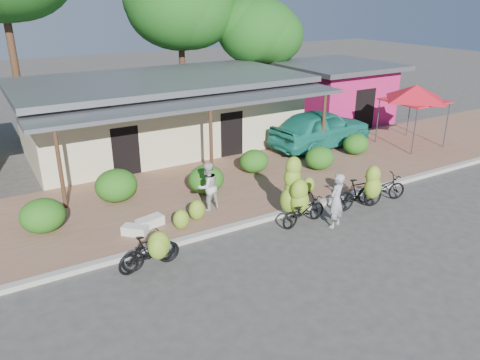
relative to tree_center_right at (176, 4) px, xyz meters
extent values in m
plane|color=#403D3B|center=(-3.31, -16.61, -6.33)|extent=(100.00, 100.00, 0.00)
cube|color=#8F664D|center=(-3.31, -11.61, -6.27)|extent=(60.00, 6.00, 0.12)
cube|color=#A8A399|center=(-3.31, -14.61, -6.26)|extent=(60.00, 0.25, 0.15)
cube|color=beige|center=(-3.31, -5.61, -4.78)|extent=(12.00, 6.00, 3.10)
cube|color=slate|center=(-3.31, -5.61, -3.11)|extent=(13.00, 7.00, 0.25)
cube|color=black|center=(-3.31, -8.56, -5.23)|extent=(1.40, 0.12, 2.20)
cube|color=slate|center=(-3.31, -9.61, -3.43)|extent=(13.00, 2.00, 0.15)
cylinder|color=#4E301F|center=(-8.91, -10.51, -4.91)|extent=(0.14, 0.14, 2.85)
cylinder|color=#4E301F|center=(-3.31, -10.51, -4.91)|extent=(0.14, 0.14, 2.85)
cylinder|color=#4E301F|center=(2.29, -10.51, -4.91)|extent=(0.14, 0.14, 2.85)
cube|color=#BA1C56|center=(7.19, -5.61, -4.83)|extent=(5.00, 5.00, 3.00)
cube|color=slate|center=(7.19, -5.61, -3.21)|extent=(6.00, 6.00, 0.25)
cube|color=black|center=(7.19, -8.06, -5.23)|extent=(1.40, 0.12, 2.20)
cylinder|color=#4E301F|center=(-8.81, -0.61, -2.02)|extent=(0.36, 0.36, 8.63)
cylinder|color=#4E301F|center=(0.19, -0.11, -3.03)|extent=(0.36, 0.36, 6.59)
ellipsoid|color=#1C4711|center=(0.19, -0.11, -0.10)|extent=(6.03, 6.03, 4.82)
ellipsoid|color=#1C4711|center=(-0.31, 0.19, 0.20)|extent=(5.12, 5.12, 4.10)
cylinder|color=#4E301F|center=(4.19, -2.11, -3.77)|extent=(0.36, 0.36, 5.12)
ellipsoid|color=#1C4711|center=(4.19, -2.11, -1.49)|extent=(4.76, 4.76, 3.81)
ellipsoid|color=#1C4711|center=(3.69, -1.81, -1.19)|extent=(4.04, 4.04, 3.23)
ellipsoid|color=#175E15|center=(-9.82, -11.98, -5.68)|extent=(1.35, 1.21, 1.05)
ellipsoid|color=#175E15|center=(-7.22, -10.87, -5.64)|extent=(1.47, 1.32, 1.15)
ellipsoid|color=#175E15|center=(-4.20, -11.80, -5.69)|extent=(1.33, 1.19, 1.04)
ellipsoid|color=#175E15|center=(-1.58, -10.91, -5.75)|extent=(1.19, 1.07, 0.93)
ellipsoid|color=#175E15|center=(0.94, -11.98, -5.73)|extent=(1.23, 1.10, 0.96)
ellipsoid|color=#175E15|center=(3.61, -11.28, -5.75)|extent=(1.18, 1.06, 0.92)
cylinder|color=#59595E|center=(5.76, -12.62, -5.16)|extent=(0.05, 0.05, 2.10)
cylinder|color=#59595E|center=(7.96, -12.62, -5.16)|extent=(0.05, 0.05, 2.10)
cylinder|color=#59595E|center=(5.76, -10.42, -5.16)|extent=(0.05, 0.05, 2.10)
cylinder|color=#59595E|center=(7.96, -10.42, -5.16)|extent=(0.05, 0.05, 2.10)
cube|color=red|center=(6.86, -11.52, -4.08)|extent=(2.40, 2.40, 0.06)
cone|color=red|center=(6.86, -11.52, -3.70)|extent=(3.50, 3.50, 0.70)
imported|color=black|center=(-7.74, -15.32, -5.87)|extent=(1.81, 0.90, 0.91)
ellipsoid|color=#78A729|center=(-7.63, -15.96, -5.37)|extent=(0.59, 0.50, 0.74)
imported|color=black|center=(-7.67, -15.38, -5.84)|extent=(1.64, 0.48, 0.98)
ellipsoid|color=#78A729|center=(-7.68, -16.03, -5.40)|extent=(0.53, 0.45, 0.66)
imported|color=black|center=(-2.57, -15.43, -5.87)|extent=(1.82, 0.80, 0.93)
ellipsoid|color=#78A729|center=(-2.68, -14.89, -5.66)|extent=(0.75, 0.64, 0.94)
ellipsoid|color=#78A729|center=(-2.58, -14.88, -5.28)|extent=(0.63, 0.54, 0.79)
ellipsoid|color=#78A729|center=(-2.66, -14.89, -4.89)|extent=(0.57, 0.49, 0.72)
ellipsoid|color=#78A729|center=(-2.63, -14.89, -4.53)|extent=(0.53, 0.45, 0.67)
ellipsoid|color=#78A729|center=(-2.59, -15.23, -5.61)|extent=(0.64, 0.55, 0.80)
ellipsoid|color=#78A729|center=(-2.63, -15.24, -5.22)|extent=(0.60, 0.51, 0.74)
imported|color=black|center=(-0.24, -15.50, -5.76)|extent=(1.95, 0.79, 1.14)
ellipsoid|color=#78A729|center=(-0.33, -16.14, -5.28)|extent=(0.60, 0.51, 0.75)
ellipsoid|color=#78A729|center=(-0.33, -16.09, -4.87)|extent=(0.51, 0.44, 0.64)
imported|color=black|center=(0.92, -15.40, -5.84)|extent=(1.96, 1.08, 0.98)
ellipsoid|color=#78A729|center=(-6.15, -13.95, -5.90)|extent=(0.50, 0.43, 0.63)
ellipsoid|color=#78A729|center=(-5.46, -13.63, -5.87)|extent=(0.54, 0.46, 0.67)
ellipsoid|color=#78A729|center=(-1.00, -13.71, -5.91)|extent=(0.47, 0.40, 0.59)
cube|color=white|center=(-6.93, -13.32, -6.06)|extent=(0.92, 0.58, 0.30)
cube|color=white|center=(-7.51, -13.59, -6.07)|extent=(0.80, 0.79, 0.28)
imported|color=#969696|center=(-1.81, -16.06, -5.44)|extent=(0.76, 0.64, 1.78)
imported|color=silver|center=(-4.81, -13.14, -5.38)|extent=(0.90, 0.76, 1.67)
imported|color=#1B7D6A|center=(2.94, -9.61, -5.31)|extent=(5.51, 2.73, 1.81)
camera|label=1|loc=(-11.15, -25.98, 0.56)|focal=35.00mm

